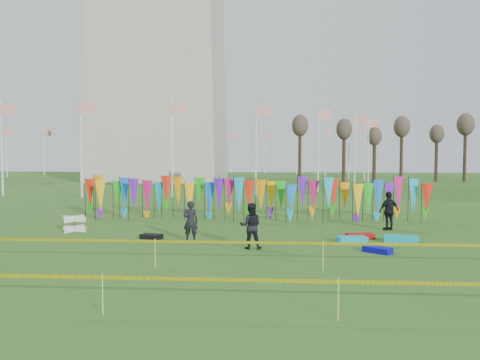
# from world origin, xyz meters

# --- Properties ---
(ground) EXTENTS (160.00, 160.00, 0.00)m
(ground) POSITION_xyz_m (0.00, 0.00, 0.00)
(ground) COLOR #2E5217
(ground) RESTS_ON ground
(flagpole_ring) EXTENTS (57.40, 56.16, 8.00)m
(flagpole_ring) POSITION_xyz_m (-14.00, 48.00, 4.00)
(flagpole_ring) COLOR silver
(flagpole_ring) RESTS_ON ground
(banner_row) EXTENTS (18.64, 0.64, 2.18)m
(banner_row) POSITION_xyz_m (0.28, 7.79, 1.30)
(banner_row) COLOR black
(banner_row) RESTS_ON ground
(caution_tape_near) EXTENTS (26.00, 0.02, 0.90)m
(caution_tape_near) POSITION_xyz_m (-0.22, -2.94, 0.78)
(caution_tape_near) COLOR #F8F205
(caution_tape_near) RESTS_ON ground
(caution_tape_far) EXTENTS (26.00, 0.02, 0.90)m
(caution_tape_far) POSITION_xyz_m (-0.22, -7.19, 0.78)
(caution_tape_far) COLOR #F8F205
(caution_tape_far) RESTS_ON ground
(box_kite) EXTENTS (0.65, 0.65, 0.72)m
(box_kite) POSITION_xyz_m (-7.47, 3.51, 0.36)
(box_kite) COLOR red
(box_kite) RESTS_ON ground
(person_left) EXTENTS (0.60, 0.44, 1.64)m
(person_left) POSITION_xyz_m (-1.81, 1.48, 0.82)
(person_left) COLOR black
(person_left) RESTS_ON ground
(person_mid) EXTENTS (0.83, 0.52, 1.69)m
(person_mid) POSITION_xyz_m (0.65, 0.22, 0.85)
(person_mid) COLOR black
(person_mid) RESTS_ON ground
(person_right) EXTENTS (1.20, 0.98, 1.78)m
(person_right) POSITION_xyz_m (6.80, 4.93, 0.89)
(person_right) COLOR black
(person_right) RESTS_ON ground
(kite_bag_turquoise) EXTENTS (1.23, 0.79, 0.23)m
(kite_bag_turquoise) POSITION_xyz_m (4.60, 1.77, 0.11)
(kite_bag_turquoise) COLOR #0CABBC
(kite_bag_turquoise) RESTS_ON ground
(kite_bag_blue) EXTENTS (1.06, 1.00, 0.20)m
(kite_bag_blue) POSITION_xyz_m (5.17, -0.17, 0.10)
(kite_bag_blue) COLOR #0A0BA4
(kite_bag_blue) RESTS_ON ground
(kite_bag_red) EXTENTS (1.16, 0.61, 0.21)m
(kite_bag_red) POSITION_xyz_m (5.07, 2.65, 0.10)
(kite_bag_red) COLOR #B30B0D
(kite_bag_red) RESTS_ON ground
(kite_bag_black) EXTENTS (0.95, 0.71, 0.20)m
(kite_bag_black) POSITION_xyz_m (-3.53, 1.97, 0.10)
(kite_bag_black) COLOR black
(kite_bag_black) RESTS_ON ground
(kite_bag_teal) EXTENTS (1.39, 0.83, 0.25)m
(kite_bag_teal) POSITION_xyz_m (6.54, 1.93, 0.13)
(kite_bag_teal) COLOR #0EA5C5
(kite_bag_teal) RESTS_ON ground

